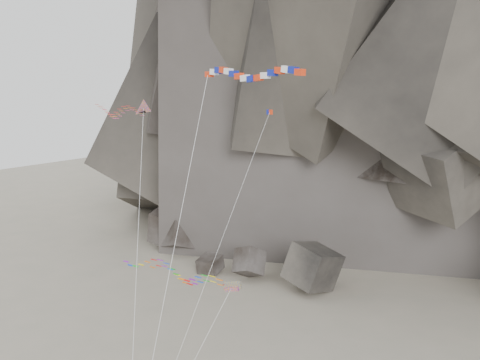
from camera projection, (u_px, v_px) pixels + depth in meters
The scene contains 5 objects.
boulder_field at pixel (399, 279), 75.01m from camera, with size 76.85×15.13×8.68m.
delta_kite at pixel (116, 110), 56.46m from camera, with size 20.64×16.11×24.29m.
banner_kite at pixel (248, 76), 40.49m from camera, with size 9.98×11.82×26.88m.
parafoil_kite at pixel (172, 270), 53.78m from camera, with size 15.80×15.05×9.67m.
pennant_kite at pixel (243, 183), 45.15m from camera, with size 0.62×16.11×23.61m.
Camera 1 is at (30.60, -35.82, 27.79)m, focal length 45.00 mm.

